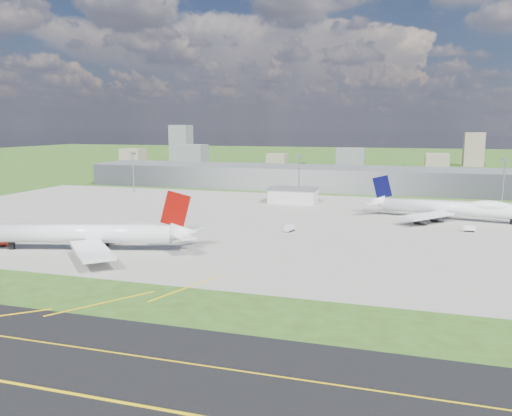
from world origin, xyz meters
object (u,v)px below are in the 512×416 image
(tug_yellow, at_px, (186,235))
(van_white_near, at_px, (289,228))
(airliner_red_twin, at_px, (90,235))
(airliner_blue_quad, at_px, (452,208))
(van_white_far, at_px, (469,229))

(tug_yellow, relative_size, van_white_near, 0.65)
(airliner_red_twin, bearing_deg, airliner_blue_quad, -156.55)
(van_white_far, bearing_deg, airliner_red_twin, -151.29)
(airliner_blue_quad, bearing_deg, airliner_red_twin, -132.29)
(tug_yellow, xyz_separation_m, van_white_far, (106.95, 43.09, 0.35))
(airliner_red_twin, xyz_separation_m, tug_yellow, (23.62, 27.90, -4.79))
(van_white_near, bearing_deg, van_white_far, -54.66)
(van_white_near, height_order, van_white_far, van_white_near)
(airliner_red_twin, height_order, van_white_near, airliner_red_twin)
(tug_yellow, xyz_separation_m, van_white_near, (36.06, 22.39, 0.47))
(van_white_near, xyz_separation_m, van_white_far, (70.89, 20.69, -0.12))
(airliner_blue_quad, relative_size, tug_yellow, 19.65)
(van_white_near, relative_size, van_white_far, 1.24)
(tug_yellow, height_order, van_white_near, van_white_near)
(airliner_red_twin, height_order, tug_yellow, airliner_red_twin)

